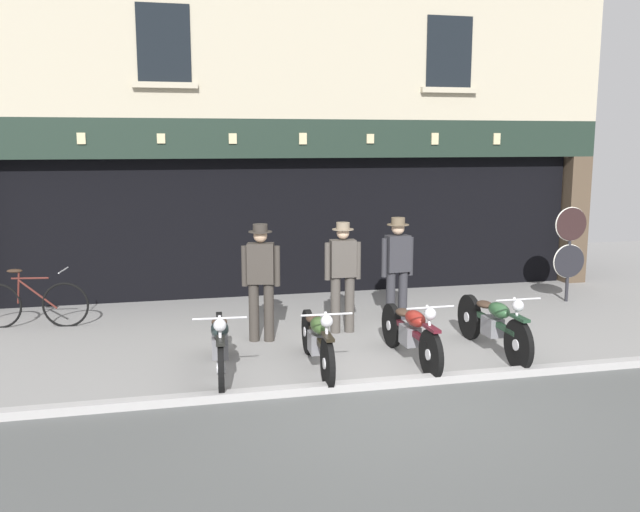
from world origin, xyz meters
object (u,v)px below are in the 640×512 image
at_px(salesman_right, 397,263).
at_px(tyre_sign_pole, 570,244).
at_px(advert_board_near, 134,198).
at_px(leaning_bicycle, 31,303).
at_px(motorcycle_center_right, 493,323).
at_px(salesman_left, 261,277).
at_px(motorcycle_center, 411,332).
at_px(shopkeeper_center, 343,272).
at_px(motorcycle_left, 220,343).
at_px(motorcycle_center_left, 317,339).

bearing_deg(salesman_right, tyre_sign_pole, -177.91).
distance_m(advert_board_near, leaning_bicycle, 2.65).
distance_m(motorcycle_center_right, salesman_left, 3.34).
distance_m(motorcycle_center, salesman_right, 2.28).
distance_m(shopkeeper_center, advert_board_near, 4.36).
relative_size(motorcycle_center, tyre_sign_pole, 1.16).
bearing_deg(motorcycle_left, tyre_sign_pole, -154.15).
relative_size(salesman_left, leaning_bicycle, 0.99).
bearing_deg(shopkeeper_center, salesman_left, 10.46).
distance_m(shopkeeper_center, tyre_sign_pole, 4.66).
bearing_deg(motorcycle_center_right, salesman_right, -71.57).
xyz_separation_m(motorcycle_center, salesman_left, (-1.78, 1.43, 0.55)).
xyz_separation_m(shopkeeper_center, advert_board_near, (-3.13, 2.89, 0.95)).
height_order(motorcycle_center, motorcycle_center_right, motorcycle_center_right).
bearing_deg(shopkeeper_center, motorcycle_center, 109.86).
height_order(motorcycle_center, salesman_right, salesman_right).
bearing_deg(motorcycle_center_left, shopkeeper_center, -112.78).
distance_m(motorcycle_center_right, tyre_sign_pole, 3.85).
bearing_deg(leaning_bicycle, salesman_left, 73.98).
bearing_deg(tyre_sign_pole, motorcycle_center_right, -137.50).
height_order(motorcycle_center_left, salesman_right, salesman_right).
xyz_separation_m(motorcycle_center_left, salesman_left, (-0.51, 1.45, 0.55)).
relative_size(shopkeeper_center, salesman_right, 1.01).
xyz_separation_m(motorcycle_center_left, advert_board_near, (-2.36, 4.53, 1.48)).
height_order(tyre_sign_pole, advert_board_near, advert_board_near).
distance_m(motorcycle_left, tyre_sign_pole, 7.07).
height_order(motorcycle_left, motorcycle_center_right, motorcycle_center_right).
bearing_deg(salesman_left, motorcycle_center, 154.56).
bearing_deg(motorcycle_center_right, motorcycle_left, 0.71).
bearing_deg(salesman_right, motorcycle_center_right, 102.02).
height_order(motorcycle_left, salesman_right, salesman_right).
bearing_deg(salesman_left, motorcycle_center_right, 169.50).
bearing_deg(tyre_sign_pole, motorcycle_center, -146.60).
bearing_deg(motorcycle_center, advert_board_near, -52.31).
bearing_deg(motorcycle_left, motorcycle_center_left, -179.76).
height_order(motorcycle_center_left, advert_board_near, advert_board_near).
bearing_deg(shopkeeper_center, leaning_bicycle, -14.09).
xyz_separation_m(motorcycle_center, tyre_sign_pole, (4.03, 2.66, 0.64)).
xyz_separation_m(motorcycle_center_right, salesman_right, (-0.68, 2.05, 0.51)).
height_order(advert_board_near, leaning_bicycle, advert_board_near).
bearing_deg(tyre_sign_pole, motorcycle_left, -158.29).
distance_m(motorcycle_center_left, tyre_sign_pole, 5.99).
bearing_deg(motorcycle_center_left, leaning_bicycle, -35.19).
bearing_deg(shopkeeper_center, motorcycle_center_left, 67.23).
distance_m(salesman_left, salesman_right, 2.45).
bearing_deg(motorcycle_center_left, motorcycle_left, -1.51).
height_order(motorcycle_center_right, shopkeeper_center, shopkeeper_center).
bearing_deg(salesman_left, salesman_right, -149.70).
bearing_deg(advert_board_near, tyre_sign_pole, -13.49).
bearing_deg(advert_board_near, motorcycle_center_right, -42.10).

